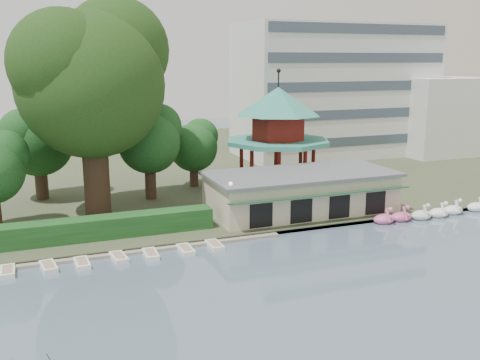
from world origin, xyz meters
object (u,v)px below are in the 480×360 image
dock (75,258)px  pavilion (278,127)px  big_tree (92,73)px  boathouse (301,191)px

dock → pavilion: size_ratio=2.52×
pavilion → big_tree: (-20.81, -3.78, 6.38)m
dock → pavilion: (24.00, 14.80, 7.36)m
dock → pavilion: bearing=31.7°
dock → pavilion: pavilion is taller
dock → boathouse: boathouse is taller
pavilion → big_tree: 22.10m
boathouse → pavilion: pavilion is taller
dock → big_tree: bearing=73.9°
dock → big_tree: size_ratio=1.64×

